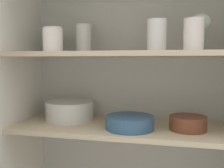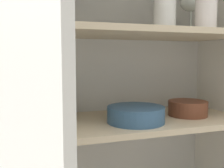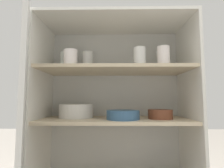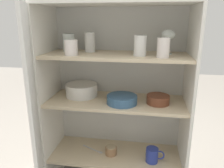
# 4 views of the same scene
# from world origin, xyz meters

# --- Properties ---
(cupboard_back_panel) EXTENTS (0.97, 0.02, 1.32)m
(cupboard_back_panel) POSITION_xyz_m (0.00, 0.37, 0.66)
(cupboard_back_panel) COLOR silver
(cupboard_back_panel) RESTS_ON ground_plane
(cupboard_side_left) EXTENTS (0.02, 0.39, 1.32)m
(cupboard_side_left) POSITION_xyz_m (-0.48, 0.18, 0.66)
(cupboard_side_left) COLOR white
(cupboard_side_left) RESTS_ON ground_plane
(shelf_board_middle) EXTENTS (0.93, 0.36, 0.02)m
(shelf_board_middle) POSITION_xyz_m (0.00, 0.18, 0.68)
(shelf_board_middle) COLOR beige
(shelf_board_upper) EXTENTS (0.93, 0.36, 0.02)m
(shelf_board_upper) POSITION_xyz_m (0.00, 0.18, 1.00)
(shelf_board_upper) COLOR beige
(tumbler_glass_0) EXTENTS (0.08, 0.08, 0.12)m
(tumbler_glass_0) POSITION_xyz_m (0.16, 0.13, 1.08)
(tumbler_glass_0) COLOR white
(tumbler_glass_0) RESTS_ON shelf_board_upper
(tumbler_glass_1) EXTENTS (0.08, 0.08, 0.12)m
(tumbler_glass_1) POSITION_xyz_m (-0.33, 0.23, 1.08)
(tumbler_glass_1) COLOR white
(tumbler_glass_1) RESTS_ON shelf_board_upper
(tumbler_glass_2) EXTENTS (0.07, 0.07, 0.12)m
(tumbler_glass_2) POSITION_xyz_m (0.29, 0.08, 1.07)
(tumbler_glass_2) COLOR silver
(tumbler_glass_2) RESTS_ON shelf_board_upper
(tumbler_glass_3) EXTENTS (0.08, 0.08, 0.10)m
(tumbler_glass_3) POSITION_xyz_m (-0.27, 0.08, 1.06)
(tumbler_glass_3) COLOR silver
(tumbler_glass_3) RESTS_ON shelf_board_upper
(tumbler_glass_4) EXTENTS (0.07, 0.07, 0.13)m
(tumbler_glass_4) POSITION_xyz_m (-0.19, 0.25, 1.08)
(tumbler_glass_4) COLOR white
(tumbler_glass_4) RESTS_ON shelf_board_upper
(wine_glass_0) EXTENTS (0.09, 0.09, 0.16)m
(wine_glass_0) POSITION_xyz_m (0.33, 0.22, 1.13)
(wine_glass_0) COLOR white
(wine_glass_0) RESTS_ON shelf_board_upper
(plate_stack_white) EXTENTS (0.23, 0.23, 0.09)m
(plate_stack_white) POSITION_xyz_m (-0.26, 0.23, 0.74)
(plate_stack_white) COLOR silver
(plate_stack_white) RESTS_ON shelf_board_middle
(mixing_bowl_large) EXTENTS (0.20, 0.20, 0.06)m
(mixing_bowl_large) POSITION_xyz_m (0.05, 0.13, 0.72)
(mixing_bowl_large) COLOR #33567A
(mixing_bowl_large) RESTS_ON shelf_board_middle
(serving_bowl_small) EXTENTS (0.15, 0.15, 0.06)m
(serving_bowl_small) POSITION_xyz_m (0.29, 0.16, 0.72)
(serving_bowl_small) COLOR brown
(serving_bowl_small) RESTS_ON shelf_board_middle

